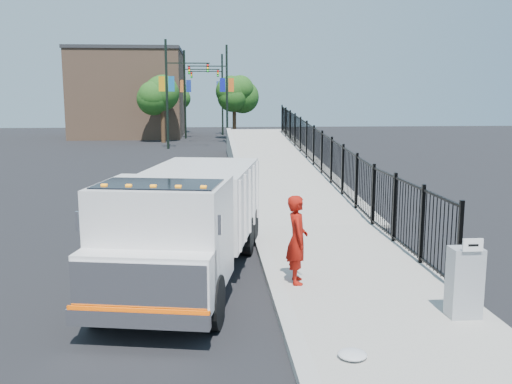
{
  "coord_description": "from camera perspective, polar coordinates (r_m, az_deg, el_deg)",
  "views": [
    {
      "loc": [
        -1.31,
        -12.5,
        3.98
      ],
      "look_at": [
        -0.14,
        2.0,
        1.5
      ],
      "focal_mm": 40.0,
      "sensor_mm": 36.0,
      "label": 1
    }
  ],
  "objects": [
    {
      "name": "light_pole_0",
      "position": [
        43.16,
        -8.51,
        10.07
      ],
      "size": [
        3.77,
        0.22,
        8.0
      ],
      "color": "black",
      "rests_on": "ground"
    },
    {
      "name": "arrow_sign",
      "position": [
        10.35,
        20.87,
        -4.97
      ],
      "size": [
        0.35,
        0.04,
        0.22
      ],
      "primitive_type": "cube",
      "color": "white",
      "rests_on": "utility_cabinet"
    },
    {
      "name": "sidewalk",
      "position": [
        11.67,
        11.97,
        -10.2
      ],
      "size": [
        3.55,
        12.0,
        0.12
      ],
      "primitive_type": "cube",
      "color": "#9E998E",
      "rests_on": "ground"
    },
    {
      "name": "worker",
      "position": [
        11.82,
        4.13,
        -4.76
      ],
      "size": [
        0.46,
        0.68,
        1.85
      ],
      "primitive_type": "imported",
      "rotation": [
        0.0,
        0.0,
        1.54
      ],
      "color": "#941109",
      "rests_on": "sidewalk"
    },
    {
      "name": "curb",
      "position": [
        11.28,
        2.4,
        -10.58
      ],
      "size": [
        0.3,
        12.0,
        0.16
      ],
      "primitive_type": "cube",
      "color": "#ADAAA3",
      "rests_on": "ground"
    },
    {
      "name": "building",
      "position": [
        57.02,
        -12.53,
        9.46
      ],
      "size": [
        10.0,
        10.0,
        8.0
      ],
      "primitive_type": "cube",
      "color": "#8C664C",
      "rests_on": "ground"
    },
    {
      "name": "ground",
      "position": [
        13.18,
        1.33,
        -7.92
      ],
      "size": [
        120.0,
        120.0,
        0.0
      ],
      "primitive_type": "plane",
      "color": "black",
      "rests_on": "ground"
    },
    {
      "name": "utility_cabinet",
      "position": [
        10.74,
        20.12,
        -8.49
      ],
      "size": [
        0.55,
        0.4,
        1.25
      ],
      "primitive_type": "cube",
      "color": "gray",
      "rests_on": "sidewalk"
    },
    {
      "name": "light_pole_2",
      "position": [
        53.36,
        -6.79,
        10.01
      ],
      "size": [
        3.78,
        0.22,
        8.0
      ],
      "color": "black",
      "rests_on": "ground"
    },
    {
      "name": "debris",
      "position": [
        8.93,
        9.62,
        -15.71
      ],
      "size": [
        0.44,
        0.44,
        0.11
      ],
      "primitive_type": "ellipsoid",
      "color": "silver",
      "rests_on": "sidewalk"
    },
    {
      "name": "tree_0",
      "position": [
        49.03,
        -9.36,
        9.52
      ],
      "size": [
        3.07,
        3.07,
        5.54
      ],
      "color": "#382314",
      "rests_on": "ground"
    },
    {
      "name": "tree_1",
      "position": [
        52.87,
        -2.2,
        9.63
      ],
      "size": [
        2.79,
        2.79,
        5.4
      ],
      "color": "#382314",
      "rests_on": "ground"
    },
    {
      "name": "ramp",
      "position": [
        28.98,
        2.25,
        1.76
      ],
      "size": [
        3.95,
        24.06,
        3.19
      ],
      "primitive_type": "cube",
      "rotation": [
        0.06,
        0.0,
        0.0
      ],
      "color": "#9E998E",
      "rests_on": "ground"
    },
    {
      "name": "tree_2",
      "position": [
        61.99,
        -7.98,
        9.55
      ],
      "size": [
        2.74,
        2.74,
        5.37
      ],
      "color": "#382314",
      "rests_on": "ground"
    },
    {
      "name": "light_pole_3",
      "position": [
        57.91,
        -3.69,
        10.02
      ],
      "size": [
        3.78,
        0.22,
        8.0
      ],
      "color": "black",
      "rests_on": "ground"
    },
    {
      "name": "iron_fence",
      "position": [
        25.17,
        6.57,
        2.57
      ],
      "size": [
        0.1,
        28.0,
        1.8
      ],
      "primitive_type": "cube",
      "color": "black",
      "rests_on": "ground"
    },
    {
      "name": "light_pole_1",
      "position": [
        47.38,
        -3.3,
        10.11
      ],
      "size": [
        3.77,
        0.22,
        8.0
      ],
      "color": "black",
      "rests_on": "ground"
    },
    {
      "name": "truck",
      "position": [
        12.26,
        -6.93,
        -2.57
      ],
      "size": [
        3.62,
        7.56,
        2.49
      ],
      "rotation": [
        0.0,
        0.0,
        -0.19
      ],
      "color": "black",
      "rests_on": "ground"
    }
  ]
}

